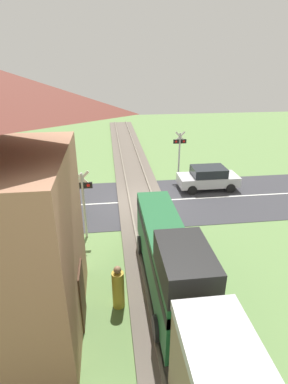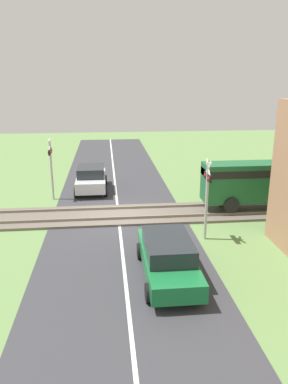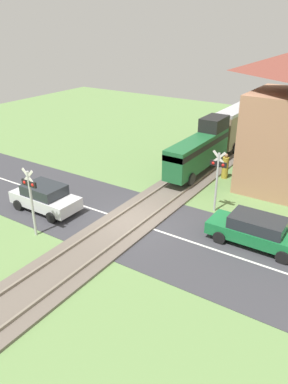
# 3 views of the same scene
# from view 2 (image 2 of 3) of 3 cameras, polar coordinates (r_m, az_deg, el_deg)

# --- Properties ---
(ground_plane) EXTENTS (60.00, 60.00, 0.00)m
(ground_plane) POSITION_cam_2_polar(r_m,az_deg,el_deg) (18.39, -3.91, -3.70)
(ground_plane) COLOR #66894C
(road_surface) EXTENTS (48.00, 6.40, 0.02)m
(road_surface) POSITION_cam_2_polar(r_m,az_deg,el_deg) (18.39, -3.91, -3.67)
(road_surface) COLOR #38383D
(road_surface) RESTS_ON ground_plane
(track_bed) EXTENTS (2.80, 48.00, 0.24)m
(track_bed) POSITION_cam_2_polar(r_m,az_deg,el_deg) (18.37, -3.92, -3.50)
(track_bed) COLOR #665B51
(track_bed) RESTS_ON ground_plane
(car_near_crossing) EXTENTS (3.87, 1.85, 1.48)m
(car_near_crossing) POSITION_cam_2_polar(r_m,az_deg,el_deg) (22.51, -8.06, 2.12)
(car_near_crossing) COLOR silver
(car_near_crossing) RESTS_ON ground_plane
(car_far_side) EXTENTS (4.39, 1.81, 1.42)m
(car_far_side) POSITION_cam_2_polar(r_m,az_deg,el_deg) (12.74, 3.64, -9.77)
(car_far_side) COLOR #197038
(car_far_side) RESTS_ON ground_plane
(crossing_signal_west_approach) EXTENTS (0.90, 0.18, 3.40)m
(crossing_signal_west_approach) POSITION_cam_2_polar(r_m,az_deg,el_deg) (20.94, -14.02, 4.56)
(crossing_signal_west_approach) COLOR #B7B7B7
(crossing_signal_west_approach) RESTS_ON ground_plane
(crossing_signal_east_approach) EXTENTS (0.90, 0.18, 3.40)m
(crossing_signal_east_approach) POSITION_cam_2_polar(r_m,az_deg,el_deg) (15.32, 9.60, 0.37)
(crossing_signal_east_approach) COLOR #B7B7B7
(crossing_signal_east_approach) RESTS_ON ground_plane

